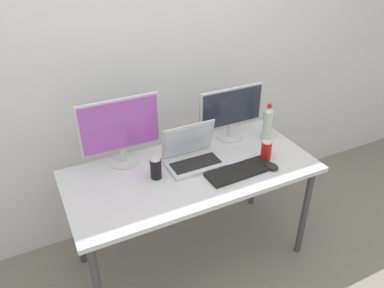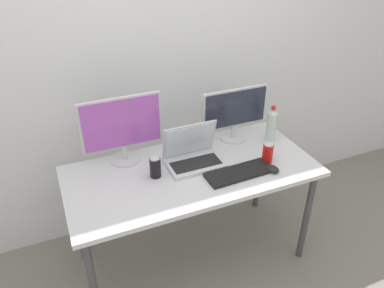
% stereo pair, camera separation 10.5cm
% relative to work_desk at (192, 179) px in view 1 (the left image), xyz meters
% --- Properties ---
extents(ground_plane, '(16.00, 16.00, 0.00)m').
position_rel_work_desk_xyz_m(ground_plane, '(0.00, 0.00, -0.67)').
color(ground_plane, gray).
extents(wall_back, '(7.00, 0.08, 2.60)m').
position_rel_work_desk_xyz_m(wall_back, '(0.00, 0.59, 0.63)').
color(wall_back, silver).
rests_on(wall_back, ground).
extents(work_desk, '(1.51, 0.71, 0.74)m').
position_rel_work_desk_xyz_m(work_desk, '(0.00, 0.00, 0.00)').
color(work_desk, '#424247').
rests_on(work_desk, ground).
extents(monitor_left, '(0.49, 0.19, 0.43)m').
position_rel_work_desk_xyz_m(monitor_left, '(-0.34, 0.26, 0.30)').
color(monitor_left, silver).
rests_on(monitor_left, work_desk).
extents(monitor_center, '(0.46, 0.18, 0.37)m').
position_rel_work_desk_xyz_m(monitor_center, '(0.41, 0.23, 0.27)').
color(monitor_center, silver).
rests_on(monitor_center, work_desk).
extents(laptop_silver, '(0.34, 0.24, 0.25)m').
position_rel_work_desk_xyz_m(laptop_silver, '(0.04, 0.07, 0.13)').
color(laptop_silver, silver).
rests_on(laptop_silver, work_desk).
extents(keyboard_main, '(0.42, 0.16, 0.02)m').
position_rel_work_desk_xyz_m(keyboard_main, '(0.24, -0.15, 0.08)').
color(keyboard_main, black).
rests_on(keyboard_main, work_desk).
extents(mouse_by_keyboard, '(0.09, 0.11, 0.04)m').
position_rel_work_desk_xyz_m(mouse_by_keyboard, '(0.44, -0.21, 0.09)').
color(mouse_by_keyboard, black).
rests_on(mouse_by_keyboard, work_desk).
extents(water_bottle, '(0.07, 0.07, 0.26)m').
position_rel_work_desk_xyz_m(water_bottle, '(0.63, 0.11, 0.19)').
color(water_bottle, silver).
rests_on(water_bottle, work_desk).
extents(soda_can_near_keyboard, '(0.07, 0.07, 0.13)m').
position_rel_work_desk_xyz_m(soda_can_near_keyboard, '(-0.22, 0.02, 0.13)').
color(soda_can_near_keyboard, black).
rests_on(soda_can_near_keyboard, work_desk).
extents(soda_can_by_laptop, '(0.07, 0.07, 0.13)m').
position_rel_work_desk_xyz_m(soda_can_by_laptop, '(0.46, -0.10, 0.13)').
color(soda_can_by_laptop, red).
rests_on(soda_can_by_laptop, work_desk).
extents(bamboo_vase, '(0.07, 0.07, 0.31)m').
position_rel_work_desk_xyz_m(bamboo_vase, '(0.18, 0.25, 0.13)').
color(bamboo_vase, '#B2D1B7').
rests_on(bamboo_vase, work_desk).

